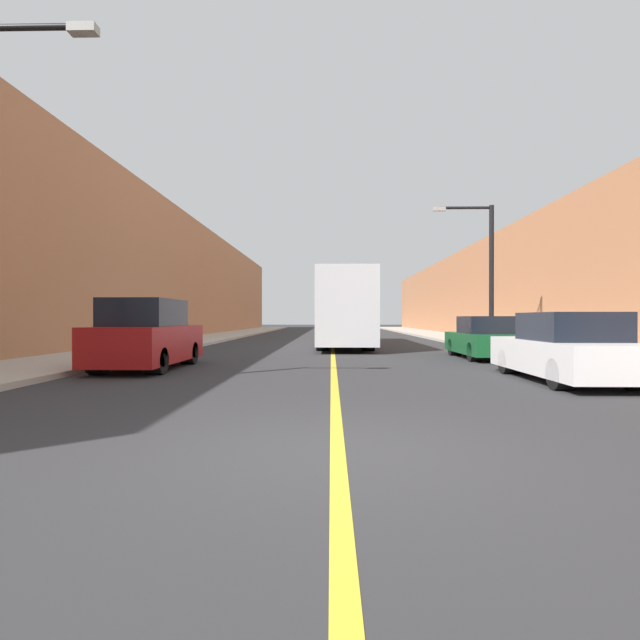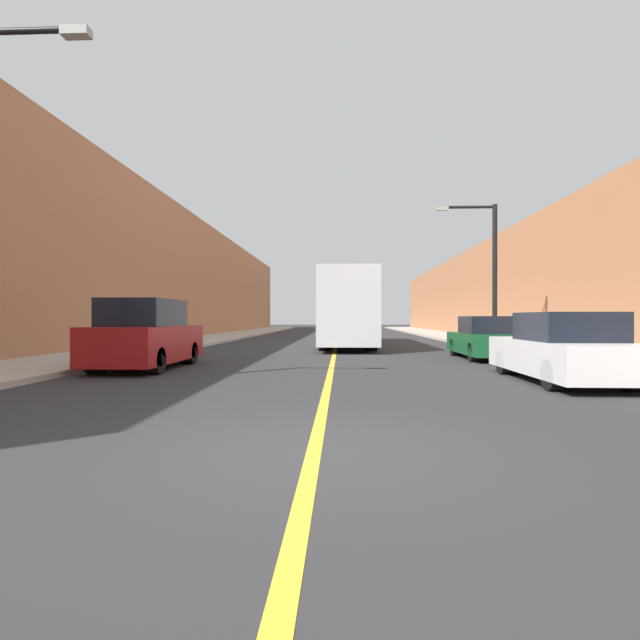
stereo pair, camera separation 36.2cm
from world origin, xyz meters
name	(u,v)px [view 2 (the right image)]	position (x,y,z in m)	size (l,w,h in m)	color
ground_plane	(314,453)	(0.00, 0.00, 0.00)	(200.00, 200.00, 0.00)	#2D2D30
sidewalk_left	(223,337)	(-8.19, 30.00, 0.07)	(3.63, 72.00, 0.14)	#B2AA9E
sidewalk_right	(455,337)	(8.19, 30.00, 0.07)	(3.63, 72.00, 0.14)	#B2AA9E
building_row_left	(170,277)	(-12.00, 30.00, 4.33)	(4.00, 72.00, 8.65)	#B2724C
building_row_right	(510,290)	(12.00, 30.00, 3.34)	(4.00, 72.00, 6.69)	#B2724C
road_center_line	(338,338)	(0.00, 30.00, 0.00)	(0.16, 72.00, 0.01)	gold
bus	(347,309)	(0.55, 20.07, 1.86)	(2.50, 12.40, 3.49)	silver
parked_suv_left	(146,337)	(-5.15, 8.45, 0.89)	(1.87, 4.56, 1.92)	maroon
car_right_near	(564,351)	(5.17, 5.99, 0.69)	(1.86, 4.62, 1.53)	silver
car_right_mid	(487,340)	(5.32, 12.25, 0.66)	(1.87, 4.27, 1.47)	#145128
street_lamp_right	(488,264)	(6.41, 15.92, 3.65)	(2.54, 0.24, 6.01)	black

